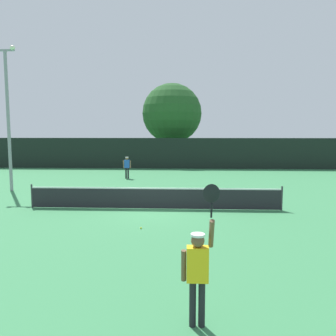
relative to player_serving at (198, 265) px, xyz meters
The scene contains 10 objects.
ground_plane 9.29m from the player_serving, 99.88° to the left, with size 120.00×120.00×0.00m, color #387F4C.
tennis_net 9.24m from the player_serving, 99.88° to the left, with size 11.23×0.08×1.07m.
perimeter_fence 25.85m from the player_serving, 93.51° to the left, with size 39.07×0.12×2.85m, color black.
player_serving is the anchor object (origin of this frame).
player_receiving 19.36m from the player_serving, 103.40° to the left, with size 0.57×0.23×1.60m.
tennis_ball 6.30m from the player_serving, 106.71° to the left, with size 0.07×0.07×0.07m, color #CCE033.
light_pole 17.26m from the player_serving, 127.79° to the left, with size 1.18×0.28×8.24m.
large_tree 30.58m from the player_serving, 93.10° to the left, with size 6.22×6.22×8.47m.
parked_car_near 32.76m from the player_serving, 106.86° to the left, with size 2.24×4.34×1.69m.
parked_car_mid 34.28m from the player_serving, 75.87° to the left, with size 2.39×4.40×1.69m.
Camera 1 is at (1.34, -14.79, 3.43)m, focal length 36.24 mm.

